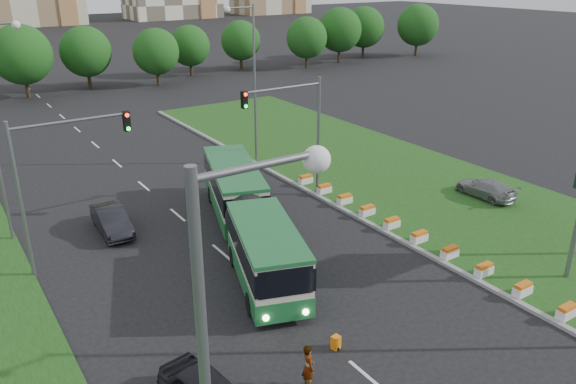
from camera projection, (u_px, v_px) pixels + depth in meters
ground at (333, 285)px, 27.46m from camera, size 360.00×360.00×0.00m
grass_median at (408, 182)px, 40.29m from camera, size 14.00×60.00×0.15m
median_kerb at (331, 203)px, 36.72m from camera, size 0.30×60.00×0.18m
lane_markings at (134, 178)px, 41.37m from camera, size 0.20×100.00×0.01m
flower_planters at (405, 230)px, 32.20m from camera, size 1.10×20.30×0.60m
traffic_mast_median at (298, 121)px, 35.65m from camera, size 5.76×0.32×8.00m
traffic_mast_left at (52, 170)px, 27.08m from camera, size 5.76×0.32×8.00m
street_lamps at (184, 130)px, 31.41m from camera, size 36.00×60.00×12.00m
tree_line at (136, 49)px, 73.42m from camera, size 120.00×8.00×9.00m
articulated_bus at (243, 216)px, 30.92m from camera, size 2.65×16.97×2.79m
car_left_far at (112, 220)px, 32.70m from camera, size 1.79×4.56×1.48m
car_median at (485, 188)px, 37.37m from camera, size 1.76×4.25×1.23m
pedestrian at (308, 367)px, 20.43m from camera, size 0.59×0.76×1.85m
shopping_trolley at (336, 342)px, 22.77m from camera, size 0.34×0.36×0.59m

